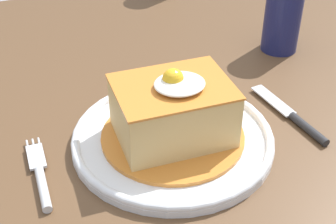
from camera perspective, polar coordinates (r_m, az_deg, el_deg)
dining_table at (r=0.78m, az=-3.30°, el=-6.42°), size 1.33×1.08×0.72m
main_plate at (r=0.68m, az=0.56°, el=-3.06°), size 0.28×0.28×0.02m
sandwich_meal at (r=0.65m, az=0.60°, el=-0.14°), size 0.20×0.20×0.11m
fork at (r=0.64m, az=-14.71°, el=-7.48°), size 0.02×0.14×0.01m
knife at (r=0.74m, az=14.98°, el=-0.94°), size 0.04×0.17×0.01m
soda_can at (r=0.91m, az=13.29°, el=10.65°), size 0.07×0.07×0.12m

